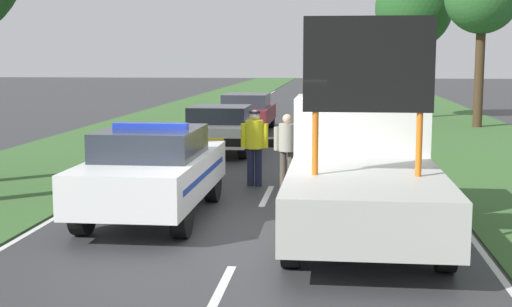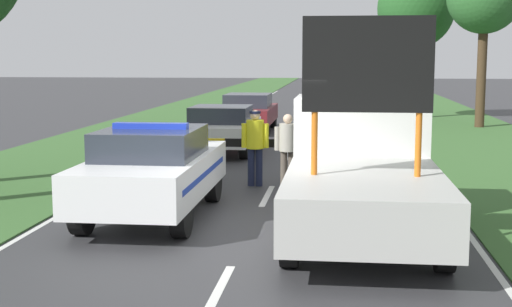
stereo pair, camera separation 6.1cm
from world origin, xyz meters
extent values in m
plane|color=#333335|center=(0.00, 0.00, 0.00)|extent=(160.00, 160.00, 0.00)
cube|color=silver|center=(0.00, -3.06, 0.00)|extent=(0.12, 2.17, 0.01)
cube|color=silver|center=(0.00, 2.98, 0.00)|extent=(0.12, 2.17, 0.01)
cube|color=silver|center=(0.00, 9.02, 0.00)|extent=(0.12, 2.17, 0.01)
cube|color=silver|center=(0.00, 15.06, 0.00)|extent=(0.12, 2.17, 0.01)
cube|color=silver|center=(0.00, 21.09, 0.00)|extent=(0.12, 2.17, 0.01)
cube|color=silver|center=(0.00, 27.13, 0.00)|extent=(0.12, 2.17, 0.01)
cube|color=silver|center=(0.00, 33.17, 0.00)|extent=(0.12, 2.17, 0.01)
cube|color=silver|center=(0.00, 39.21, 0.00)|extent=(0.12, 2.17, 0.01)
cube|color=silver|center=(0.00, 45.25, 0.00)|extent=(0.12, 2.17, 0.01)
cube|color=silver|center=(-3.52, 15.16, 0.00)|extent=(0.10, 62.78, 0.01)
cube|color=silver|center=(3.52, 15.16, 0.00)|extent=(0.10, 62.78, 0.01)
cube|color=#38602D|center=(-6.07, 20.00, 0.01)|extent=(4.91, 120.00, 0.03)
cube|color=#38602D|center=(6.07, 20.00, 0.01)|extent=(4.91, 120.00, 0.03)
cube|color=white|center=(-1.81, 0.90, 0.75)|extent=(1.85, 4.55, 0.70)
cube|color=#282D38|center=(-1.81, 0.76, 1.34)|extent=(1.63, 2.09, 0.49)
cylinder|color=black|center=(-2.62, 2.31, 0.40)|extent=(0.24, 0.80, 0.80)
cylinder|color=black|center=(-1.00, 2.31, 0.40)|extent=(0.24, 0.80, 0.80)
cylinder|color=black|center=(-2.62, -0.51, 0.40)|extent=(0.24, 0.80, 0.80)
cylinder|color=black|center=(-1.00, -0.51, 0.40)|extent=(0.24, 0.80, 0.80)
cube|color=#1E38C6|center=(-1.81, 0.76, 1.63)|extent=(1.30, 0.24, 0.10)
cube|color=#193399|center=(-1.81, 0.90, 0.78)|extent=(1.86, 3.73, 0.10)
cube|color=black|center=(-1.81, 3.21, 0.68)|extent=(1.02, 0.08, 0.42)
cube|color=white|center=(1.81, 1.53, 1.26)|extent=(2.28, 1.70, 1.70)
cube|color=#232833|center=(1.81, 2.36, 1.57)|extent=(1.93, 0.04, 0.75)
cube|color=#B2B2AD|center=(1.81, -1.15, 0.78)|extent=(2.28, 3.65, 0.74)
cylinder|color=#D16619|center=(1.08, -1.15, 1.60)|extent=(0.09, 0.09, 0.90)
cylinder|color=#D16619|center=(2.53, -1.15, 1.60)|extent=(0.09, 0.09, 0.90)
cube|color=black|center=(1.81, -1.15, 2.71)|extent=(1.81, 0.12, 1.33)
cylinder|color=black|center=(0.79, 1.53, 0.41)|extent=(0.24, 0.82, 0.82)
cylinder|color=black|center=(2.83, 1.53, 0.41)|extent=(0.24, 0.82, 0.82)
cylinder|color=black|center=(0.79, -1.88, 0.41)|extent=(0.24, 0.82, 0.82)
cylinder|color=black|center=(2.83, -1.88, 0.41)|extent=(0.24, 0.82, 0.82)
cylinder|color=black|center=(-1.31, 4.64, 0.39)|extent=(0.07, 0.07, 0.79)
cylinder|color=black|center=(0.81, 4.64, 0.39)|extent=(0.07, 0.07, 0.79)
cube|color=yellow|center=(-1.35, 4.64, 0.88)|extent=(0.44, 0.08, 0.18)
cube|color=black|center=(-0.91, 4.64, 0.88)|extent=(0.44, 0.08, 0.18)
cube|color=yellow|center=(-0.47, 4.64, 0.88)|extent=(0.44, 0.08, 0.18)
cube|color=black|center=(-0.03, 4.64, 0.88)|extent=(0.44, 0.08, 0.18)
cube|color=yellow|center=(0.42, 4.64, 0.88)|extent=(0.44, 0.08, 0.18)
cube|color=black|center=(0.86, 4.64, 0.88)|extent=(0.44, 0.08, 0.18)
cylinder|color=#191E38|center=(-0.46, 4.07, 0.41)|extent=(0.16, 0.16, 0.83)
cylinder|color=#191E38|center=(-0.29, 4.07, 0.41)|extent=(0.16, 0.16, 0.83)
cylinder|color=yellow|center=(-0.38, 4.07, 1.14)|extent=(0.38, 0.38, 0.62)
cylinder|color=yellow|center=(-0.61, 4.07, 1.11)|extent=(0.12, 0.12, 0.53)
cylinder|color=yellow|center=(-0.14, 4.07, 1.11)|extent=(0.12, 0.12, 0.53)
sphere|color=beige|center=(-0.38, 4.07, 1.56)|extent=(0.21, 0.21, 0.21)
cylinder|color=#141933|center=(-0.38, 4.07, 1.62)|extent=(0.25, 0.25, 0.05)
cylinder|color=brown|center=(0.26, 3.96, 0.40)|extent=(0.15, 0.15, 0.79)
cylinder|color=brown|center=(0.43, 3.96, 0.40)|extent=(0.15, 0.15, 0.79)
cylinder|color=#B2AD9E|center=(0.34, 3.96, 1.09)|extent=(0.36, 0.36, 0.60)
cylinder|color=#B2AD9E|center=(0.12, 3.96, 1.06)|extent=(0.12, 0.12, 0.51)
cylinder|color=#B2AD9E|center=(0.57, 3.96, 1.06)|extent=(0.12, 0.12, 0.51)
sphere|color=beige|center=(0.34, 3.96, 1.49)|extent=(0.21, 0.21, 0.21)
cube|color=black|center=(-1.90, 4.60, 0.01)|extent=(0.39, 0.39, 0.03)
cone|color=orange|center=(-1.90, 4.60, 0.29)|extent=(0.33, 0.33, 0.52)
cylinder|color=white|center=(-1.90, 4.60, 0.31)|extent=(0.19, 0.19, 0.07)
cube|color=black|center=(0.72, 5.98, 0.01)|extent=(0.41, 0.41, 0.03)
cone|color=orange|center=(0.72, 5.98, 0.30)|extent=(0.35, 0.35, 0.54)
cylinder|color=white|center=(0.72, 5.98, 0.33)|extent=(0.20, 0.20, 0.08)
cube|color=silver|center=(-1.97, 9.33, 0.63)|extent=(1.89, 3.94, 0.57)
cube|color=#282D38|center=(-1.97, 9.21, 1.15)|extent=(1.66, 1.81, 0.47)
cylinder|color=black|center=(-2.80, 10.55, 0.35)|extent=(0.24, 0.69, 0.69)
cylinder|color=black|center=(-1.15, 10.55, 0.35)|extent=(0.24, 0.69, 0.69)
cylinder|color=black|center=(-2.80, 8.11, 0.35)|extent=(0.24, 0.69, 0.69)
cylinder|color=black|center=(-1.15, 8.11, 0.35)|extent=(0.24, 0.69, 0.69)
cube|color=maroon|center=(-1.96, 15.45, 0.63)|extent=(1.85, 4.38, 0.58)
cube|color=#282D38|center=(-1.96, 15.32, 1.17)|extent=(1.63, 2.02, 0.49)
cylinder|color=black|center=(-2.76, 16.81, 0.34)|extent=(0.24, 0.68, 0.68)
cylinder|color=black|center=(-1.15, 16.81, 0.34)|extent=(0.24, 0.68, 0.68)
cylinder|color=black|center=(-2.76, 14.09, 0.34)|extent=(0.24, 0.68, 0.68)
cylinder|color=black|center=(-1.15, 14.09, 0.34)|extent=(0.24, 0.68, 0.68)
cube|color=navy|center=(2.03, 22.88, 0.67)|extent=(1.85, 4.57, 0.56)
cube|color=#282D38|center=(2.03, 22.74, 1.17)|extent=(1.63, 2.10, 0.43)
cylinder|color=black|center=(1.23, 24.30, 0.39)|extent=(0.24, 0.78, 0.78)
cylinder|color=black|center=(2.84, 24.30, 0.39)|extent=(0.24, 0.78, 0.78)
cylinder|color=black|center=(1.23, 21.46, 0.39)|extent=(0.24, 0.78, 0.78)
cylinder|color=black|center=(2.84, 21.46, 0.39)|extent=(0.24, 0.78, 0.78)
cylinder|color=#42301E|center=(6.99, 17.75, 2.06)|extent=(0.37, 0.37, 4.11)
cylinder|color=#42301E|center=(4.79, 21.60, 1.83)|extent=(0.38, 0.38, 3.67)
ellipsoid|color=#235623|center=(4.79, 21.60, 4.95)|extent=(3.42, 3.42, 3.59)
camera|label=1|loc=(1.35, -11.23, 2.83)|focal=50.00mm
camera|label=2|loc=(1.41, -11.22, 2.83)|focal=50.00mm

